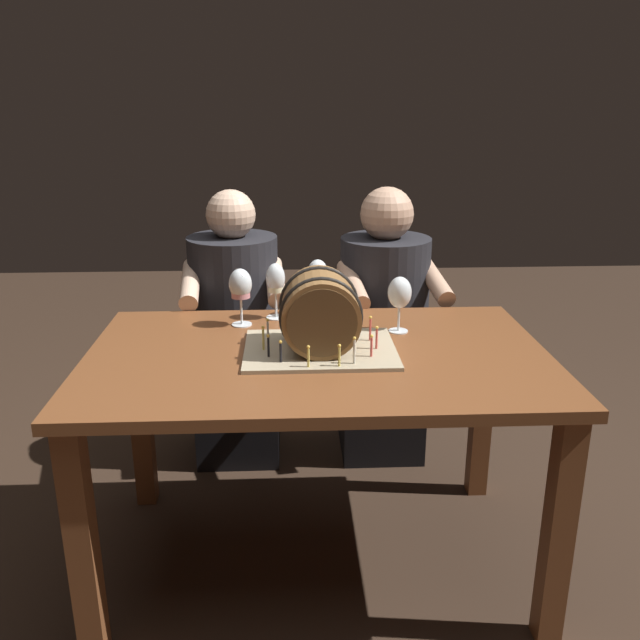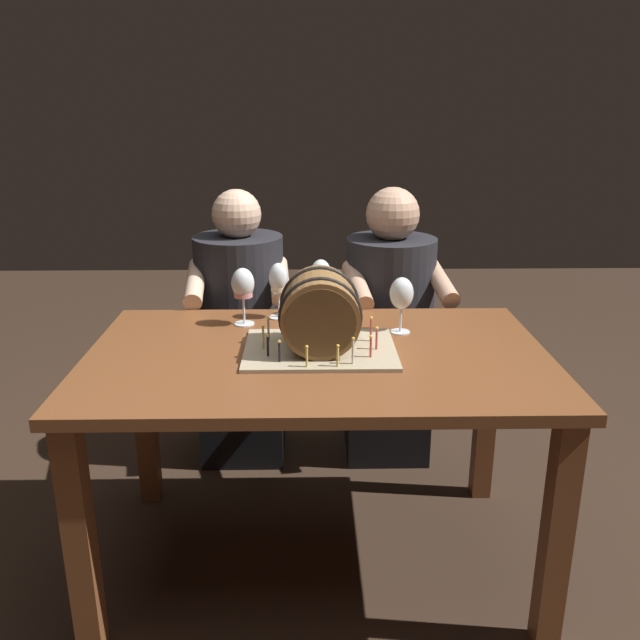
# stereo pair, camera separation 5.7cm
# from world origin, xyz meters

# --- Properties ---
(ground_plane) EXTENTS (8.00, 8.00, 0.00)m
(ground_plane) POSITION_xyz_m (0.00, 0.00, 0.00)
(ground_plane) COLOR #332319
(dining_table) EXTENTS (1.40, 0.87, 0.74)m
(dining_table) POSITION_xyz_m (0.00, 0.00, 0.63)
(dining_table) COLOR brown
(dining_table) RESTS_ON ground
(barrel_cake) EXTENTS (0.46, 0.35, 0.25)m
(barrel_cake) POSITION_xyz_m (0.01, 0.01, 0.86)
(barrel_cake) COLOR tan
(barrel_cake) RESTS_ON dining_table
(wine_glass_rose) EXTENTS (0.08, 0.08, 0.20)m
(wine_glass_rose) POSITION_xyz_m (-0.25, 0.27, 0.88)
(wine_glass_rose) COLOR white
(wine_glass_rose) RESTS_ON dining_table
(wine_glass_white) EXTENTS (0.07, 0.07, 0.20)m
(wine_glass_white) POSITION_xyz_m (-0.13, 0.34, 0.88)
(wine_glass_white) COLOR white
(wine_glass_white) RESTS_ON dining_table
(wine_glass_empty) EXTENTS (0.08, 0.08, 0.19)m
(wine_glass_empty) POSITION_xyz_m (0.27, 0.18, 0.87)
(wine_glass_empty) COLOR white
(wine_glass_empty) RESTS_ON dining_table
(wine_glass_amber) EXTENTS (0.08, 0.08, 0.20)m
(wine_glass_amber) POSITION_xyz_m (0.02, 0.36, 0.88)
(wine_glass_amber) COLOR white
(wine_glass_amber) RESTS_ON dining_table
(person_seated_left) EXTENTS (0.41, 0.49, 1.14)m
(person_seated_left) POSITION_xyz_m (-0.31, 0.72, 0.54)
(person_seated_left) COLOR black
(person_seated_left) RESTS_ON ground
(person_seated_right) EXTENTS (0.43, 0.51, 1.15)m
(person_seated_right) POSITION_xyz_m (0.31, 0.72, 0.54)
(person_seated_right) COLOR black
(person_seated_right) RESTS_ON ground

